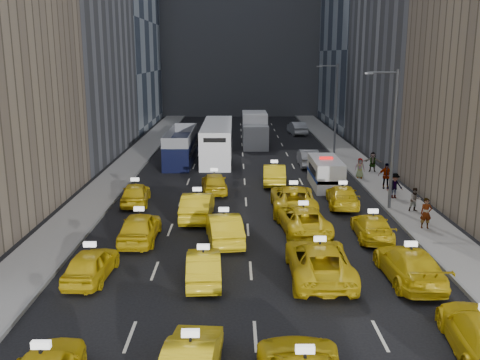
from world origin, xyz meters
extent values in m
plane|color=black|center=(0.00, 0.00, 0.00)|extent=(160.00, 160.00, 0.00)
cube|color=gray|center=(-10.50, 25.00, 0.07)|extent=(3.00, 90.00, 0.15)
cube|color=gray|center=(10.50, 25.00, 0.07)|extent=(3.00, 90.00, 0.15)
cube|color=slate|center=(-9.05, 25.00, 0.09)|extent=(0.15, 90.00, 0.18)
cube|color=slate|center=(9.05, 25.00, 0.09)|extent=(0.15, 90.00, 0.18)
cylinder|color=#595B60|center=(9.30, 12.00, 4.50)|extent=(0.20, 0.20, 9.00)
cylinder|color=#595B60|center=(8.40, 12.00, 8.80)|extent=(1.80, 0.12, 0.12)
cube|color=slate|center=(7.50, 12.00, 8.75)|extent=(0.50, 0.22, 0.12)
cylinder|color=#595B60|center=(9.30, 32.00, 4.50)|extent=(0.20, 0.20, 9.00)
cylinder|color=#595B60|center=(8.40, 32.00, 8.80)|extent=(1.80, 0.12, 0.12)
cube|color=slate|center=(7.50, 32.00, 8.75)|extent=(0.50, 0.22, 0.12)
imported|color=gold|center=(-7.19, 1.08, 0.72)|extent=(1.94, 4.30, 1.43)
imported|color=gold|center=(-2.13, 0.82, 0.70)|extent=(1.74, 4.33, 1.40)
imported|color=gold|center=(3.06, 1.16, 0.82)|extent=(2.78, 5.92, 1.64)
imported|color=gold|center=(7.02, 0.78, 0.76)|extent=(2.25, 5.31, 1.53)
imported|color=gold|center=(-5.89, 6.11, 0.80)|extent=(1.90, 4.71, 1.61)
imported|color=gold|center=(-1.34, 5.97, 0.80)|extent=(2.33, 5.03, 1.60)
imported|color=gold|center=(3.12, 7.60, 0.75)|extent=(2.90, 5.55, 1.49)
imported|color=gold|center=(6.80, 6.52, 0.66)|extent=(2.10, 4.66, 1.33)
imported|color=gold|center=(-7.46, 13.47, 0.75)|extent=(2.11, 4.53, 1.50)
imported|color=gold|center=(-3.05, 10.15, 0.83)|extent=(1.90, 5.09, 1.66)
imported|color=gold|center=(3.01, 11.87, 0.83)|extent=(2.89, 6.02, 1.66)
imported|color=gold|center=(6.40, 12.91, 0.70)|extent=(2.39, 4.96, 1.39)
imported|color=gold|center=(-2.27, 16.57, 0.75)|extent=(2.20, 4.56, 1.50)
imported|color=gold|center=(2.29, 19.18, 0.79)|extent=(1.90, 4.89, 1.59)
cube|color=silver|center=(6.15, 18.26, 1.08)|extent=(2.73, 5.64, 2.17)
cylinder|color=black|center=(5.26, 16.45, 0.43)|extent=(0.28, 0.87, 0.87)
cylinder|color=black|center=(7.03, 16.45, 0.43)|extent=(0.28, 0.87, 0.87)
cylinder|color=black|center=(5.26, 20.07, 0.43)|extent=(0.28, 0.87, 0.87)
cylinder|color=black|center=(7.03, 20.07, 0.43)|extent=(0.28, 0.87, 0.87)
cube|color=navy|center=(6.15, 18.26, 0.94)|extent=(2.77, 5.64, 0.25)
cube|color=red|center=(6.15, 18.26, 2.25)|extent=(1.02, 0.46, 0.16)
cube|color=black|center=(-5.86, 28.22, 1.49)|extent=(3.40, 10.42, 2.98)
cylinder|color=black|center=(-6.87, 24.00, 0.55)|extent=(0.28, 1.10, 1.10)
cylinder|color=black|center=(-4.85, 24.00, 0.55)|extent=(0.28, 1.10, 1.10)
cylinder|color=black|center=(-6.87, 32.44, 0.55)|extent=(0.28, 1.10, 1.10)
cylinder|color=black|center=(-4.85, 32.44, 0.55)|extent=(0.28, 1.10, 1.10)
cube|color=white|center=(-2.50, 30.00, 1.71)|extent=(3.00, 13.25, 3.41)
cylinder|color=black|center=(-3.72, 24.30, 0.55)|extent=(0.28, 1.10, 1.10)
cylinder|color=black|center=(-1.27, 24.30, 0.55)|extent=(0.28, 1.10, 1.10)
cylinder|color=black|center=(-3.72, 35.70, 0.55)|extent=(0.28, 1.10, 1.10)
cylinder|color=black|center=(-1.27, 35.70, 0.55)|extent=(0.28, 1.10, 1.10)
cube|color=silver|center=(1.41, 37.42, 1.79)|extent=(2.73, 7.85, 3.58)
cylinder|color=black|center=(0.22, 34.41, 0.55)|extent=(0.28, 1.10, 1.10)
cylinder|color=black|center=(2.61, 34.41, 0.55)|extent=(0.28, 1.10, 1.10)
cylinder|color=black|center=(0.22, 40.44, 0.55)|extent=(0.28, 1.10, 1.10)
cylinder|color=black|center=(2.61, 40.44, 0.55)|extent=(0.28, 1.10, 1.10)
imported|color=#979A9E|center=(5.86, 26.08, 0.78)|extent=(1.68, 4.72, 1.55)
imported|color=black|center=(-6.08, 39.00, 0.73)|extent=(2.94, 5.48, 1.46)
imported|color=slate|center=(1.51, 44.80, 0.79)|extent=(2.92, 5.71, 1.59)
imported|color=black|center=(-3.10, 43.19, 0.75)|extent=(2.01, 4.47, 1.49)
imported|color=#9A9DA1|center=(7.09, 45.93, 0.82)|extent=(2.26, 5.12, 1.63)
imported|color=gray|center=(10.18, 7.77, 1.04)|extent=(0.68, 0.47, 1.77)
imported|color=gray|center=(10.66, 11.14, 0.91)|extent=(0.77, 0.47, 1.53)
imported|color=gray|center=(10.31, 14.38, 1.03)|extent=(1.20, 0.65, 1.76)
imported|color=gray|center=(10.43, 17.10, 1.11)|extent=(1.20, 0.69, 1.93)
imported|color=gray|center=(9.30, 20.59, 0.97)|extent=(0.88, 0.63, 1.63)
imported|color=gray|center=(10.95, 23.06, 0.98)|extent=(1.60, 0.83, 1.66)
camera|label=1|loc=(-0.68, -21.40, 9.86)|focal=40.00mm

